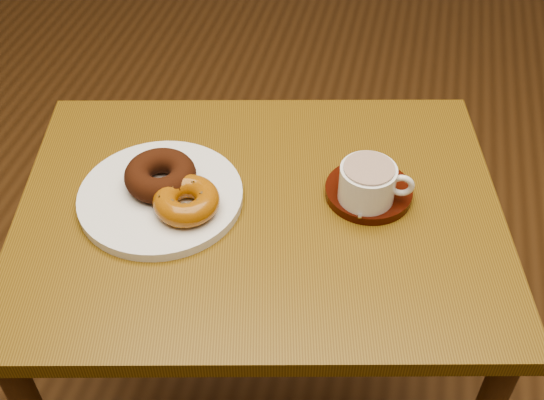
% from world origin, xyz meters
% --- Properties ---
extents(cafe_table, '(0.86, 0.72, 0.71)m').
position_xyz_m(cafe_table, '(-0.24, 0.06, 0.59)').
color(cafe_table, brown).
rests_on(cafe_table, ground).
extents(donut_plate, '(0.28, 0.28, 0.02)m').
position_xyz_m(donut_plate, '(-0.39, 0.04, 0.71)').
color(donut_plate, silver).
rests_on(donut_plate, cafe_table).
extents(donut_cinnamon, '(0.13, 0.13, 0.04)m').
position_xyz_m(donut_cinnamon, '(-0.40, 0.06, 0.74)').
color(donut_cinnamon, '#36170A').
rests_on(donut_cinnamon, donut_plate).
extents(donut_caramel, '(0.12, 0.12, 0.04)m').
position_xyz_m(donut_caramel, '(-0.34, 0.02, 0.74)').
color(donut_caramel, '#975610').
rests_on(donut_caramel, donut_plate).
extents(saucer, '(0.17, 0.17, 0.01)m').
position_xyz_m(saucer, '(-0.08, 0.13, 0.71)').
color(saucer, '#340E07').
rests_on(saucer, cafe_table).
extents(coffee_cup, '(0.11, 0.09, 0.06)m').
position_xyz_m(coffee_cup, '(-0.08, 0.11, 0.75)').
color(coffee_cup, silver).
rests_on(coffee_cup, saucer).
extents(teaspoon, '(0.03, 0.09, 0.01)m').
position_xyz_m(teaspoon, '(-0.09, 0.12, 0.72)').
color(teaspoon, silver).
rests_on(teaspoon, saucer).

